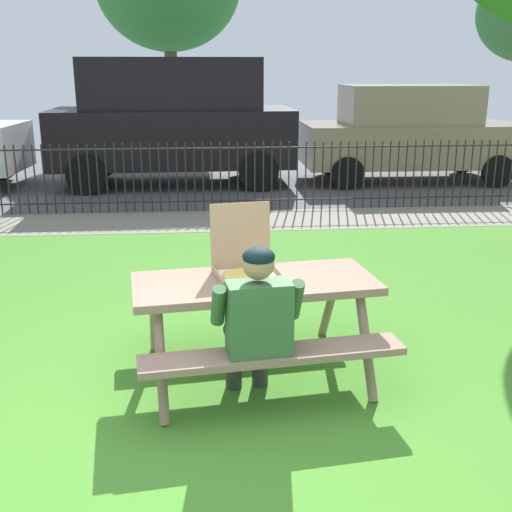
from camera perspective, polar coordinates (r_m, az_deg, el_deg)
ground at (r=5.31m, az=-5.96°, el=-8.93°), size 28.00×10.79×0.02m
cobblestone_walkway at (r=9.75m, az=-5.55°, el=3.15°), size 28.00×1.40×0.01m
street_asphalt at (r=13.65m, az=-5.42°, el=7.07°), size 28.00×6.55×0.01m
picnic_table_foreground at (r=4.72m, az=-0.11°, el=-4.15°), size 1.97×1.69×0.79m
pizza_box_open at (r=4.73m, az=-0.93°, el=-0.63°), size 0.55×0.57×0.53m
adult_at_table at (r=4.23m, az=-0.01°, el=-5.87°), size 0.63×0.62×1.19m
iron_fence_streetside at (r=10.32m, az=-5.61°, el=7.17°), size 19.27×0.03×1.12m
parked_car_left at (r=12.77m, az=-7.54°, el=12.26°), size 4.74×2.16×2.46m
parked_car_center at (r=13.47m, az=13.83°, el=10.88°), size 4.42×1.95×1.94m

